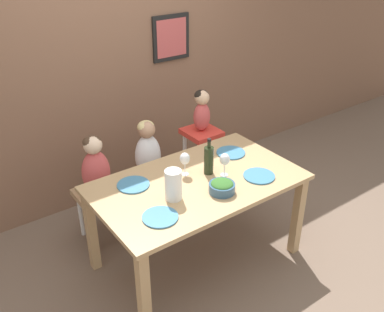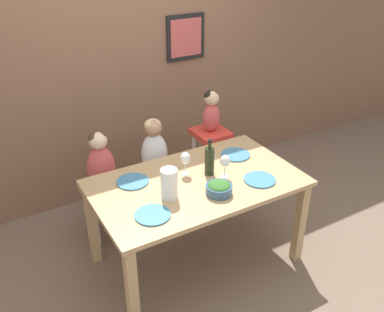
# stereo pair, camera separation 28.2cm
# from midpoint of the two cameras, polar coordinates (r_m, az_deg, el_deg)

# --- Properties ---
(ground_plane) EXTENTS (14.00, 14.00, 0.00)m
(ground_plane) POSITION_cam_midpoint_polar(r_m,az_deg,el_deg) (3.66, 2.82, -13.54)
(ground_plane) COLOR #705B4C
(wall_back) EXTENTS (10.00, 0.09, 2.70)m
(wall_back) POSITION_cam_midpoint_polar(r_m,az_deg,el_deg) (4.05, -7.11, 12.58)
(wall_back) COLOR brown
(wall_back) RESTS_ON ground_plane
(dining_table) EXTENTS (1.56, 0.92, 0.76)m
(dining_table) POSITION_cam_midpoint_polar(r_m,az_deg,el_deg) (3.26, 3.10, -4.91)
(dining_table) COLOR tan
(dining_table) RESTS_ON ground_plane
(chair_far_left) EXTENTS (0.36, 0.38, 0.47)m
(chair_far_left) POSITION_cam_midpoint_polar(r_m,az_deg,el_deg) (3.75, -9.49, -5.26)
(chair_far_left) COLOR silver
(chair_far_left) RESTS_ON ground_plane
(chair_far_center) EXTENTS (0.36, 0.38, 0.47)m
(chair_far_center) POSITION_cam_midpoint_polar(r_m,az_deg,el_deg) (3.91, -2.81, -3.31)
(chair_far_center) COLOR silver
(chair_far_center) RESTS_ON ground_plane
(chair_right_highchair) EXTENTS (0.31, 0.33, 0.75)m
(chair_right_highchair) POSITION_cam_midpoint_polar(r_m,az_deg,el_deg) (4.09, 4.46, 1.01)
(chair_right_highchair) COLOR silver
(chair_right_highchair) RESTS_ON ground_plane
(person_child_left) EXTENTS (0.24, 0.19, 0.52)m
(person_child_left) POSITION_cam_midpoint_polar(r_m,az_deg,el_deg) (3.58, -9.93, -0.73)
(person_child_left) COLOR #C64C4C
(person_child_left) RESTS_ON chair_far_left
(person_child_center) EXTENTS (0.24, 0.19, 0.52)m
(person_child_center) POSITION_cam_midpoint_polar(r_m,az_deg,el_deg) (3.74, -2.94, 1.11)
(person_child_center) COLOR silver
(person_child_center) RESTS_ON chair_far_center
(person_baby_right) EXTENTS (0.17, 0.14, 0.39)m
(person_baby_right) POSITION_cam_midpoint_polar(r_m,az_deg,el_deg) (3.92, 4.67, 6.18)
(person_baby_right) COLOR #C64C4C
(person_baby_right) RESTS_ON chair_right_highchair
(wine_bottle) EXTENTS (0.07, 0.07, 0.29)m
(wine_bottle) POSITION_cam_midpoint_polar(r_m,az_deg,el_deg) (3.24, 4.85, -0.65)
(wine_bottle) COLOR #232D19
(wine_bottle) RESTS_ON dining_table
(paper_towel_roll) EXTENTS (0.12, 0.12, 0.22)m
(paper_towel_roll) POSITION_cam_midpoint_polar(r_m,az_deg,el_deg) (2.95, -0.32, -3.79)
(paper_towel_roll) COLOR white
(paper_towel_roll) RESTS_ON dining_table
(wine_glass_near) EXTENTS (0.08, 0.08, 0.19)m
(wine_glass_near) POSITION_cam_midpoint_polar(r_m,az_deg,el_deg) (3.20, 6.97, -0.78)
(wine_glass_near) COLOR white
(wine_glass_near) RESTS_ON dining_table
(wine_glass_far) EXTENTS (0.08, 0.08, 0.19)m
(wine_glass_far) POSITION_cam_midpoint_polar(r_m,az_deg,el_deg) (3.22, 1.62, -0.42)
(wine_glass_far) COLOR white
(wine_glass_far) RESTS_ON dining_table
(salad_bowl_large) EXTENTS (0.19, 0.19, 0.09)m
(salad_bowl_large) POSITION_cam_midpoint_polar(r_m,az_deg,el_deg) (3.05, 6.28, -4.35)
(salad_bowl_large) COLOR #335675
(salad_bowl_large) RESTS_ON dining_table
(dinner_plate_front_left) EXTENTS (0.24, 0.24, 0.01)m
(dinner_plate_front_left) POSITION_cam_midpoint_polar(r_m,az_deg,el_deg) (2.84, -2.42, -7.94)
(dinner_plate_front_left) COLOR teal
(dinner_plate_front_left) RESTS_ON dining_table
(dinner_plate_back_left) EXTENTS (0.24, 0.24, 0.01)m
(dinner_plate_back_left) POSITION_cam_midpoint_polar(r_m,az_deg,el_deg) (3.19, -5.42, -3.47)
(dinner_plate_back_left) COLOR teal
(dinner_plate_back_left) RESTS_ON dining_table
(dinner_plate_back_right) EXTENTS (0.24, 0.24, 0.01)m
(dinner_plate_back_right) POSITION_cam_midpoint_polar(r_m,az_deg,el_deg) (3.57, 8.08, 0.12)
(dinner_plate_back_right) COLOR teal
(dinner_plate_back_right) RESTS_ON dining_table
(dinner_plate_front_right) EXTENTS (0.24, 0.24, 0.01)m
(dinner_plate_front_right) POSITION_cam_midpoint_polar(r_m,az_deg,el_deg) (3.27, 11.48, -3.16)
(dinner_plate_front_right) COLOR teal
(dinner_plate_front_right) RESTS_ON dining_table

